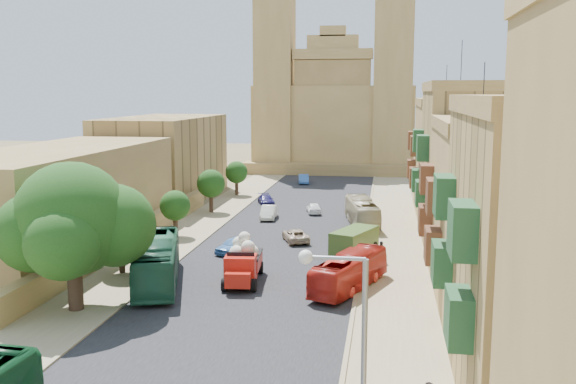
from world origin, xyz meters
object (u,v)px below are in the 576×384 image
(street_tree_c, at_px, (211,184))
(bus_cream_east, at_px, (362,212))
(car_white_a, at_px, (269,212))
(olive_pickup, at_px, (354,242))
(street_tree_b, at_px, (175,206))
(ficus_tree, at_px, (73,223))
(car_blue_a, at_px, (234,245))
(street_tree_a, at_px, (121,228))
(car_blue_b, at_px, (304,179))
(car_white_b, at_px, (314,208))
(streetlamp, at_px, (348,348))
(church, at_px, (335,113))
(bus_green_north, at_px, (157,262))
(car_cream, at_px, (296,235))
(street_tree_d, at_px, (236,172))
(pedestrian_c, at_px, (381,252))
(car_dkblue, at_px, (266,200))
(red_truck, at_px, (243,261))
(pedestrian_a, at_px, (366,263))
(bus_red_east, at_px, (349,272))

(street_tree_c, bearing_deg, bus_cream_east, -15.37)
(car_white_a, bearing_deg, olive_pickup, -58.63)
(street_tree_b, xyz_separation_m, bus_cream_east, (16.50, 7.46, -1.50))
(ficus_tree, xyz_separation_m, car_blue_a, (6.05, 14.86, -4.65))
(olive_pickup, relative_size, bus_cream_east, 0.57)
(street_tree_b, bearing_deg, street_tree_a, -90.00)
(car_blue_b, bearing_deg, car_white_b, -89.09)
(street_tree_c, height_order, bus_cream_east, street_tree_c)
(street_tree_c, distance_m, streetlamp, 51.21)
(church, relative_size, bus_cream_east, 3.85)
(bus_green_north, bearing_deg, car_cream, 44.42)
(street_tree_b, xyz_separation_m, street_tree_d, (0.00, 24.00, 0.08))
(ficus_tree, height_order, street_tree_c, ficus_tree)
(street_tree_b, height_order, bus_cream_east, street_tree_b)
(ficus_tree, height_order, olive_pickup, ficus_tree)
(street_tree_c, height_order, pedestrian_c, street_tree_c)
(street_tree_b, relative_size, car_dkblue, 1.10)
(street_tree_b, xyz_separation_m, red_truck, (9.19, -12.97, -1.33))
(bus_cream_east, distance_m, pedestrian_a, 17.78)
(car_blue_a, bearing_deg, street_tree_a, -110.52)
(street_tree_b, relative_size, red_truck, 0.71)
(ficus_tree, distance_m, car_white_b, 34.99)
(bus_red_east, bearing_deg, car_dkblue, -48.74)
(pedestrian_c, bearing_deg, street_tree_d, -139.36)
(street_tree_c, bearing_deg, bus_red_east, -57.05)
(street_tree_b, relative_size, pedestrian_a, 2.19)
(olive_pickup, height_order, car_blue_b, olive_pickup)
(olive_pickup, bearing_deg, pedestrian_a, -79.45)
(ficus_tree, xyz_separation_m, car_blue_b, (6.51, 55.69, -4.63))
(car_cream, bearing_deg, ficus_tree, 41.65)
(street_tree_b, bearing_deg, street_tree_c, 90.00)
(car_blue_a, distance_m, pedestrian_a, 12.03)
(red_truck, bearing_deg, car_cream, 81.57)
(ficus_tree, bearing_deg, car_white_a, 77.94)
(pedestrian_a, bearing_deg, pedestrian_c, -129.62)
(street_tree_d, xyz_separation_m, red_truck, (9.19, -36.97, -1.42))
(ficus_tree, xyz_separation_m, street_tree_b, (-0.58, 19.99, -2.48))
(street_tree_d, distance_m, pedestrian_a, 38.54)
(streetlamp, relative_size, pedestrian_c, 4.84)
(pedestrian_a, bearing_deg, street_tree_a, -19.17)
(bus_red_east, height_order, pedestrian_a, bus_red_east)
(street_tree_a, distance_m, street_tree_b, 12.01)
(bus_red_east, distance_m, car_white_a, 24.74)
(pedestrian_a, bearing_deg, car_blue_b, -102.01)
(car_dkblue, bearing_deg, car_blue_a, -105.67)
(car_blue_a, height_order, car_cream, car_blue_a)
(ficus_tree, xyz_separation_m, street_tree_c, (-0.58, 31.99, -2.15))
(streetlamp, height_order, car_cream, streetlamp)
(church, height_order, pedestrian_a, church)
(street_tree_d, height_order, car_dkblue, street_tree_d)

